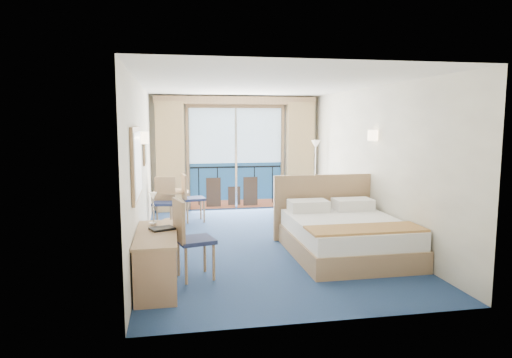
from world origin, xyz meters
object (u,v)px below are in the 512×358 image
Objects in this scene: round_table at (171,198)px; bed at (345,234)px; armchair at (310,204)px; table_chair_a at (190,195)px; floor_lamp at (316,158)px; table_chair_b at (164,199)px; nightstand at (350,219)px; desk at (156,266)px; desk_chair at (188,234)px.

bed is at bearing -47.86° from round_table.
armchair is 0.78× the size of table_chair_a.
table_chair_b is (-3.44, -0.84, -0.71)m from floor_lamp.
nightstand is at bearing -26.47° from round_table.
table_chair_a is (-2.30, 2.84, 0.24)m from bed.
desk_chair is (0.41, 0.59, 0.22)m from desk.
nightstand is at bearing 36.61° from desk.
floor_lamp is at bearing 7.81° from round_table.
nightstand is 0.36× the size of desk.
bed is at bearing -33.27° from table_chair_b.
table_chair_a is (-2.94, 1.52, 0.30)m from nightstand.
table_chair_a is at bearing -18.84° from round_table.
round_table is 0.72× the size of table_chair_a.
armchair is (0.20, 2.46, 0.03)m from bed.
armchair is at bearing 85.32° from bed.
table_chair_a reaches higher than nightstand.
nightstand is at bearing -89.38° from floor_lamp.
desk_chair is at bearing 2.43° from armchair.
desk_chair is (-3.07, -4.13, -0.65)m from floor_lamp.
floor_lamp is 1.71× the size of table_chair_b.
desk is (-3.51, -2.61, 0.12)m from nightstand.
bed is 1.31× the size of floor_lamp.
desk_chair reaches higher than table_chair_a.
desk_chair reaches higher than armchair.
table_chair_b reaches higher than round_table.
bed reaches higher than nightstand.
round_table is (-2.69, 2.97, 0.17)m from bed.
round_table is (-3.32, 1.65, 0.22)m from nightstand.
round_table is at bearing 63.21° from table_chair_a.
desk is 1.38× the size of desk_chair.
bed reaches higher than desk.
floor_lamp is 1.54× the size of desk_chair.
table_chair_b is (-3.03, 0.12, 0.20)m from armchair.
floor_lamp reaches higher than nightstand.
armchair is 0.47× the size of floor_lamp.
table_chair_b is (-2.82, 2.58, 0.23)m from bed.
round_table is 0.41m from table_chair_a.
bed is at bearing -88.41° from desk_chair.
armchair is at bearing 110.79° from nightstand.
desk is 4.17m from table_chair_a.
round_table is at bearing 132.14° from bed.
desk_chair reaches higher than nightstand.
table_chair_a is at bearing 82.15° from desk.
floor_lamp is 5.19m from desk_chair.
floor_lamp is at bearing 90.62° from nightstand.
table_chair_a reaches higher than desk.
table_chair_b is (0.05, 3.87, 0.16)m from desk.
desk_chair is at bearing -86.47° from round_table.
bed is 3.60m from floor_lamp.
table_chair_b reaches higher than armchair.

